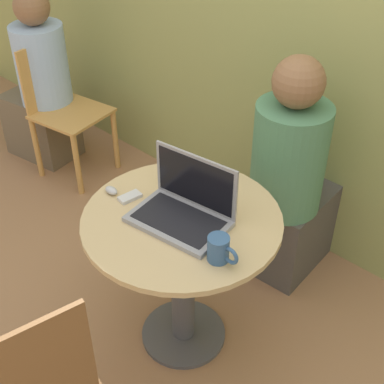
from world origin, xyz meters
TOP-DOWN VIEW (x-y plane):
  - ground_plane at (0.00, 0.00)m, footprint 12.00×12.00m
  - back_wall at (0.00, 0.99)m, footprint 7.00×0.05m
  - round_table at (0.00, 0.00)m, footprint 0.79×0.79m
  - laptop at (0.01, 0.00)m, footprint 0.40×0.28m
  - cell_phone at (-0.24, -0.06)m, footprint 0.06×0.10m
  - computer_mouse at (-0.32, -0.08)m, footprint 0.06×0.04m
  - coffee_cup at (0.26, -0.08)m, footprint 0.13×0.08m
  - person_seated at (0.06, 0.70)m, footprint 0.35×0.54m
  - chair_background at (-1.51, 0.51)m, footprint 0.46×0.46m
  - person_background at (-1.75, 0.51)m, footprint 0.52×0.37m

SIDE VIEW (x-z plane):
  - ground_plane at x=0.00m, z-range 0.00..0.00m
  - chair_background at x=-1.51m, z-range 0.02..0.87m
  - person_background at x=-1.75m, z-range -0.09..1.06m
  - person_seated at x=0.06m, z-range -0.10..1.10m
  - round_table at x=0.00m, z-range 0.17..0.88m
  - cell_phone at x=-0.24m, z-range 0.71..0.73m
  - computer_mouse at x=-0.32m, z-range 0.71..0.74m
  - coffee_cup at x=0.26m, z-range 0.71..0.81m
  - laptop at x=0.01m, z-range 0.64..0.89m
  - back_wall at x=0.00m, z-range 0.00..2.60m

